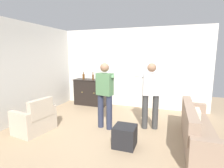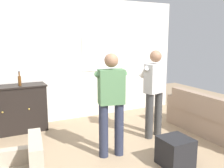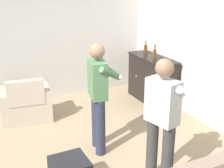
# 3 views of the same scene
# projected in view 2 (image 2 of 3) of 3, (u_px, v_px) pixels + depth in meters

# --- Properties ---
(ground) EXTENTS (10.40, 10.40, 0.00)m
(ground) POSITION_uv_depth(u_px,v_px,m) (138.00, 166.00, 3.78)
(ground) COLOR #9E8466
(wall_back_with_window) EXTENTS (5.20, 0.15, 2.80)m
(wall_back_with_window) POSITION_uv_depth(u_px,v_px,m) (78.00, 59.00, 5.86)
(wall_back_with_window) COLOR silver
(wall_back_with_window) RESTS_ON ground
(couch) EXTENTS (0.57, 2.27, 0.84)m
(couch) POSITION_uv_depth(u_px,v_px,m) (214.00, 121.00, 4.82)
(couch) COLOR gray
(couch) RESTS_ON ground
(sideboard_cabinet) EXTENTS (1.25, 0.49, 0.97)m
(sideboard_cabinet) POSITION_uv_depth(u_px,v_px,m) (15.00, 109.00, 5.05)
(sideboard_cabinet) COLOR black
(sideboard_cabinet) RESTS_ON ground
(bottle_liquor_amber) EXTENTS (0.06, 0.06, 0.29)m
(bottle_liquor_amber) POSITION_uv_depth(u_px,v_px,m) (20.00, 80.00, 4.96)
(bottle_liquor_amber) COLOR #593314
(bottle_liquor_amber) RESTS_ON sideboard_cabinet
(ottoman) EXTENTS (0.45, 0.45, 0.43)m
(ottoman) POSITION_uv_depth(u_px,v_px,m) (175.00, 152.00, 3.77)
(ottoman) COLOR black
(ottoman) RESTS_ON ground
(person_standing_left) EXTENTS (0.55, 0.51, 1.68)m
(person_standing_left) POSITION_uv_depth(u_px,v_px,m) (111.00, 100.00, 3.95)
(person_standing_left) COLOR #282D42
(person_standing_left) RESTS_ON ground
(person_standing_right) EXTENTS (0.54, 0.51, 1.68)m
(person_standing_right) POSITION_uv_depth(u_px,v_px,m) (154.00, 90.00, 4.75)
(person_standing_right) COLOR #383838
(person_standing_right) RESTS_ON ground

